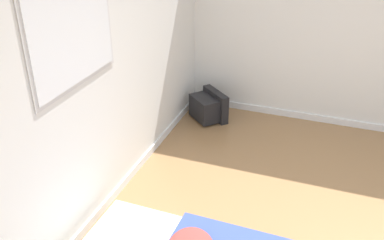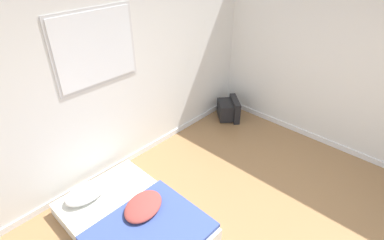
{
  "view_description": "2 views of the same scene",
  "coord_description": "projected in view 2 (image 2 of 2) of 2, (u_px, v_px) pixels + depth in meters",
  "views": [
    {
      "loc": [
        -2.78,
        0.5,
        2.74
      ],
      "look_at": [
        0.75,
        1.79,
        0.72
      ],
      "focal_mm": 40.0,
      "sensor_mm": 36.0,
      "label": 1
    },
    {
      "loc": [
        -1.87,
        -0.72,
        2.98
      ],
      "look_at": [
        0.76,
        1.72,
        0.73
      ],
      "focal_mm": 28.0,
      "sensor_mm": 36.0,
      "label": 2
    }
  ],
  "objects": [
    {
      "name": "wall_right",
      "position": [
        376.0,
        78.0,
        4.1
      ],
      "size": [
        0.08,
        7.25,
        2.6
      ],
      "color": "white",
      "rests_on": "ground_plane"
    },
    {
      "name": "wall_back",
      "position": [
        111.0,
        86.0,
        3.88
      ],
      "size": [
        7.57,
        0.08,
        2.6
      ],
      "color": "white",
      "rests_on": "ground_plane"
    },
    {
      "name": "mattress_bed",
      "position": [
        132.0,
        220.0,
        3.5
      ],
      "size": [
        1.21,
        1.77,
        0.32
      ],
      "color": "silver",
      "rests_on": "ground_plane"
    },
    {
      "name": "crt_tv",
      "position": [
        229.0,
        109.0,
        5.57
      ],
      "size": [
        0.57,
        0.58,
        0.39
      ],
      "color": "black",
      "rests_on": "ground_plane"
    }
  ]
}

